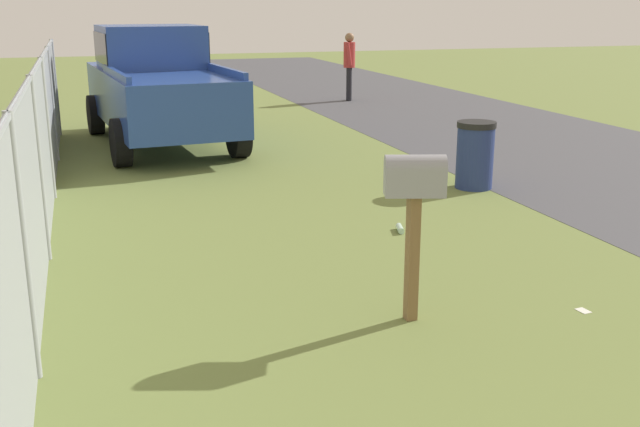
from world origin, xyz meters
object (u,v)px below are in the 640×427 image
Objects in this scene: pickup_truck at (157,82)px; mailbox at (415,190)px; pedestrian at (349,62)px; trash_bin at (475,155)px.

mailbox is at bearing -178.03° from pickup_truck.
pedestrian reaches higher than mailbox.
pickup_truck reaches higher than pedestrian.
trash_bin is at bearing -76.76° from pedestrian.
trash_bin is at bearing -18.00° from mailbox.
pickup_truck is at bearing -115.40° from pedestrian.
pedestrian is at bearing -0.83° from mailbox.
trash_bin is at bearing -147.12° from pickup_truck.
mailbox is 8.75m from pickup_truck.
pickup_truck is 7.26m from pedestrian.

